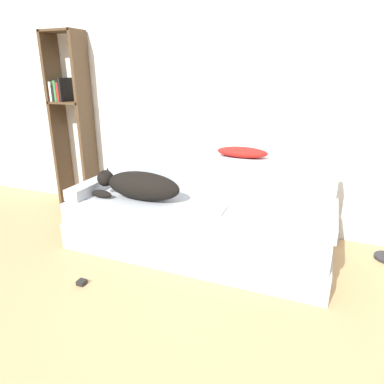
{
  "coord_description": "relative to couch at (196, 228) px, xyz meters",
  "views": [
    {
      "loc": [
        0.89,
        -1.02,
        1.51
      ],
      "look_at": [
        -0.11,
        1.45,
        0.58
      ],
      "focal_mm": 32.0,
      "sensor_mm": 36.0,
      "label": 1
    }
  ],
  "objects": [
    {
      "name": "wall_back",
      "position": [
        0.11,
        0.73,
        1.14
      ],
      "size": [
        7.38,
        0.06,
        2.7
      ],
      "color": "white",
      "rests_on": "ground_plane"
    },
    {
      "name": "couch",
      "position": [
        0.0,
        0.0,
        0.0
      ],
      "size": [
        2.26,
        0.88,
        0.43
      ],
      "color": "#B2B7BC",
      "rests_on": "ground_plane"
    },
    {
      "name": "couch_backrest",
      "position": [
        -0.0,
        0.37,
        0.4
      ],
      "size": [
        2.22,
        0.15,
        0.37
      ],
      "color": "#B2B7BC",
      "rests_on": "couch"
    },
    {
      "name": "couch_arm_left",
      "position": [
        -1.05,
        -0.01,
        0.27
      ],
      "size": [
        0.15,
        0.69,
        0.1
      ],
      "color": "#B2B7BC",
      "rests_on": "couch"
    },
    {
      "name": "couch_arm_right",
      "position": [
        1.05,
        -0.01,
        0.27
      ],
      "size": [
        0.15,
        0.69,
        0.1
      ],
      "color": "#B2B7BC",
      "rests_on": "couch"
    },
    {
      "name": "dog",
      "position": [
        -0.53,
        -0.05,
        0.35
      ],
      "size": [
        0.83,
        0.26,
        0.26
      ],
      "color": "black",
      "rests_on": "couch"
    },
    {
      "name": "laptop",
      "position": [
        0.11,
        -0.08,
        0.23
      ],
      "size": [
        0.34,
        0.23,
        0.02
      ],
      "rotation": [
        0.0,
        0.0,
        0.03
      ],
      "color": "silver",
      "rests_on": "couch"
    },
    {
      "name": "throw_pillow",
      "position": [
        0.29,
        0.37,
        0.63
      ],
      "size": [
        0.46,
        0.2,
        0.09
      ],
      "color": "red",
      "rests_on": "couch_backrest"
    },
    {
      "name": "bookshelf",
      "position": [
        -1.74,
        0.55,
        0.86
      ],
      "size": [
        0.43,
        0.26,
        1.94
      ],
      "color": "#4C3823",
      "rests_on": "ground_plane"
    },
    {
      "name": "power_adapter",
      "position": [
        -0.6,
        -0.83,
        -0.19
      ],
      "size": [
        0.06,
        0.06,
        0.03
      ],
      "color": "black",
      "rests_on": "ground_plane"
    }
  ]
}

